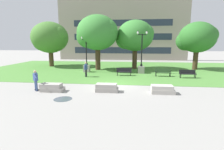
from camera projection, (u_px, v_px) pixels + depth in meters
name	position (u px, v px, depth m)	size (l,w,h in m)	color
ground_plane	(115.00, 85.00, 16.41)	(140.00, 140.00, 0.00)	gray
grass_lawn	(121.00, 69.00, 26.19)	(40.00, 20.00, 0.02)	#4C8438
concrete_block_center	(52.00, 88.00, 14.20)	(1.85, 0.90, 0.64)	#9E9991
concrete_block_left	(107.00, 88.00, 14.13)	(1.80, 0.90, 0.64)	#9E9991
concrete_block_right	(162.00, 90.00, 13.62)	(1.80, 0.90, 0.64)	#B2ADA3
person_skateboarder	(36.00, 79.00, 14.20)	(0.89, 1.17, 1.71)	#384C7A
skateboard	(41.00, 89.00, 14.54)	(0.93, 0.78, 0.14)	black
puddle	(63.00, 99.00, 12.28)	(1.29, 1.29, 0.01)	#47515B
park_bench_near_left	(188.00, 73.00, 19.53)	(1.82, 0.60, 0.90)	black
park_bench_near_right	(163.00, 72.00, 20.44)	(1.80, 0.53, 0.90)	#284723
park_bench_far_left	(124.00, 71.00, 20.95)	(1.82, 0.62, 0.90)	black
lamp_post_left	(87.00, 65.00, 23.39)	(1.32, 0.80, 4.79)	#ADA89E
lamp_post_center	(141.00, 65.00, 22.42)	(1.32, 0.80, 5.37)	gray
tree_far_right	(135.00, 36.00, 25.81)	(5.61, 5.34, 7.18)	#42301E
tree_near_right	(97.00, 33.00, 24.61)	(6.07, 5.78, 7.74)	#42301E
tree_near_left	(197.00, 38.00, 25.03)	(5.39, 5.14, 6.83)	#42301E
tree_far_left	(50.00, 38.00, 28.43)	(6.18, 5.89, 7.22)	#4C3823
person_bystander_near_lawn	(86.00, 69.00, 20.05)	(0.32, 0.62, 1.71)	#28282D
building_facade_distant	(122.00, 29.00, 39.16)	(29.03, 1.03, 13.90)	gray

